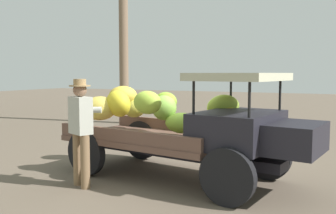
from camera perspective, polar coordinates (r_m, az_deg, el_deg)
ground_plane at (r=7.06m, az=1.89°, el=-10.02°), size 60.00×60.00×0.00m
truck at (r=6.44m, az=3.56°, el=-2.99°), size 4.60×2.26×1.85m
farmer at (r=6.19m, az=-13.14°, el=-2.80°), size 0.56×0.53×1.76m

